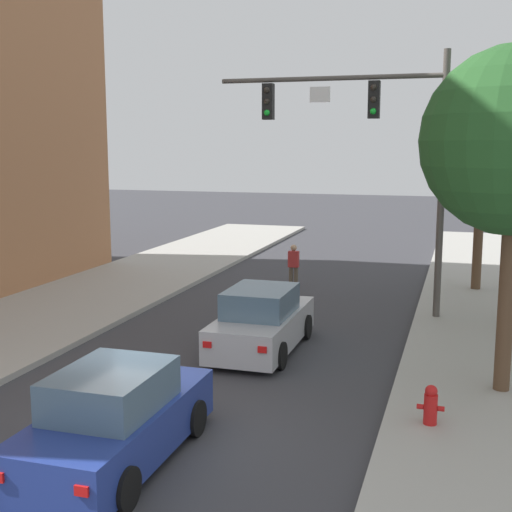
{
  "coord_description": "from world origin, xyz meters",
  "views": [
    {
      "loc": [
        5.22,
        -10.37,
        5.05
      ],
      "look_at": [
        -0.25,
        7.55,
        2.0
      ],
      "focal_mm": 47.87,
      "sensor_mm": 36.0,
      "label": 1
    }
  ],
  "objects": [
    {
      "name": "ground_plane",
      "position": [
        0.0,
        0.0,
        0.0
      ],
      "size": [
        120.0,
        120.0,
        0.0
      ],
      "primitive_type": "plane",
      "color": "#38383D"
    },
    {
      "name": "traffic_signal_mast",
      "position": [
        2.73,
        9.54,
        5.34
      ],
      "size": [
        6.61,
        0.38,
        7.5
      ],
      "color": "#514C47",
      "rests_on": "sidewalk_right"
    },
    {
      "name": "car_lead_silver",
      "position": [
        0.57,
        5.35,
        0.72
      ],
      "size": [
        1.85,
        4.25,
        1.6
      ],
      "color": "#B7B7BC",
      "rests_on": "ground"
    },
    {
      "name": "car_following_blue",
      "position": [
        0.07,
        -1.18,
        0.72
      ],
      "size": [
        1.84,
        4.24,
        1.6
      ],
      "color": "navy",
      "rests_on": "ground"
    },
    {
      "name": "pedestrian_crossing_road",
      "position": [
        -0.36,
        12.4,
        0.91
      ],
      "size": [
        0.36,
        0.22,
        1.64
      ],
      "color": "brown",
      "rests_on": "ground"
    },
    {
      "name": "fire_hydrant",
      "position": [
        4.83,
        1.53,
        0.51
      ],
      "size": [
        0.48,
        0.24,
        0.72
      ],
      "color": "red",
      "rests_on": "sidewalk_right"
    },
    {
      "name": "street_tree_third",
      "position": [
        5.74,
        13.94,
        4.98
      ],
      "size": [
        3.15,
        3.15,
        6.44
      ],
      "color": "brown",
      "rests_on": "sidewalk_right"
    }
  ]
}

